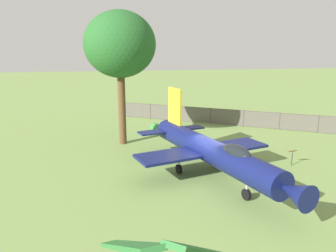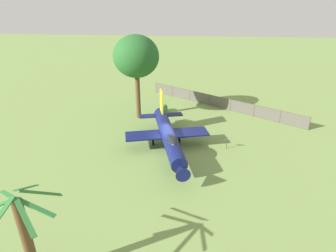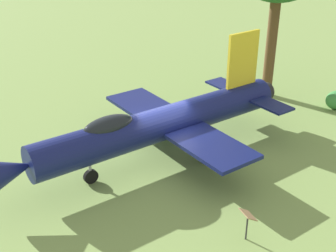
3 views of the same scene
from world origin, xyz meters
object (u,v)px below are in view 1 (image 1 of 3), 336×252
(display_jet, at_px, (212,151))
(shrub_near_fence, at_px, (155,128))
(shade_tree, at_px, (120,45))
(info_plaque, at_px, (292,153))

(display_jet, distance_m, shrub_near_fence, 11.24)
(shade_tree, height_order, info_plaque, shade_tree)
(display_jet, relative_size, shade_tree, 1.29)
(shade_tree, distance_m, info_plaque, 14.91)
(display_jet, height_order, shrub_near_fence, display_jet)
(shade_tree, distance_m, shrub_near_fence, 8.40)
(shrub_near_fence, relative_size, info_plaque, 1.04)
(shade_tree, bearing_deg, shrub_near_fence, 39.16)
(info_plaque, bearing_deg, shrub_near_fence, 127.58)
(shade_tree, height_order, shrub_near_fence, shade_tree)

